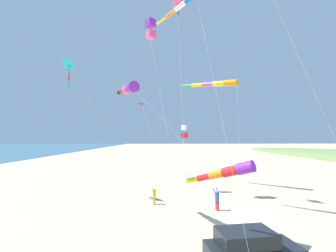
{
  "coord_description": "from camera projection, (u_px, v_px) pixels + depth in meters",
  "views": [
    {
      "loc": [
        -6.89,
        -16.86,
        6.09
      ],
      "look_at": [
        -5.61,
        4.42,
        7.38
      ],
      "focal_mm": 23.85,
      "sensor_mm": 36.0,
      "label": 1
    }
  ],
  "objects": [
    {
      "name": "kite_windsock_long_streamer_left",
      "position": [
        226.0,
        172.0,
        13.86
      ],
      "size": [
        7.56,
        8.75,
        4.91
      ],
      "color": "purple",
      "rests_on": "ground_plane"
    },
    {
      "name": "kite_windsock_yellow_midlevel",
      "position": [
        181.0,
        6.0,
        19.84
      ],
      "size": [
        3.75,
        12.84,
        18.62
      ],
      "color": "blue",
      "rests_on": "ground_plane"
    },
    {
      "name": "person_adult_flyer",
      "position": [
        217.0,
        198.0,
        19.17
      ],
      "size": [
        0.57,
        0.65,
        1.87
      ],
      "color": "#B72833",
      "rests_on": "ground_plane"
    },
    {
      "name": "parked_car",
      "position": [
        251.0,
        250.0,
        10.39
      ],
      "size": [
        4.46,
        2.41,
        1.85
      ],
      "color": "black",
      "rests_on": "ground_plane"
    },
    {
      "name": "kite_delta_magenta_far_left",
      "position": [
        69.0,
        65.0,
        23.61
      ],
      "size": [
        9.94,
        5.96,
        14.57
      ],
      "color": "#1EB7C6",
      "rests_on": "ground_plane"
    },
    {
      "name": "kite_delta_green_low_center",
      "position": [
        141.0,
        104.0,
        37.86
      ],
      "size": [
        4.73,
        14.46,
        12.41
      ],
      "color": "purple",
      "rests_on": "ground_plane"
    },
    {
      "name": "kite_box_checkered_midright",
      "position": [
        150.0,
        29.0,
        24.42
      ],
      "size": [
        2.98,
        11.76,
        19.27
      ],
      "color": "purple",
      "rests_on": "ground_plane"
    },
    {
      "name": "person_child_green_jacket",
      "position": [
        154.0,
        195.0,
        21.02
      ],
      "size": [
        0.45,
        0.54,
        1.61
      ],
      "color": "gold",
      "rests_on": "ground_plane"
    },
    {
      "name": "ground_plane",
      "position": [
        245.0,
        220.0,
        16.84
      ],
      "size": [
        600.0,
        600.0,
        0.0
      ],
      "primitive_type": "plane",
      "color": "#C6B58C"
    },
    {
      "name": "kite_windsock_small_distant",
      "position": [
        128.0,
        89.0,
        16.91
      ],
      "size": [
        9.99,
        9.47,
        10.3
      ],
      "color": "purple",
      "rests_on": "ground_plane"
    },
    {
      "name": "kite_delta_purple_drifting",
      "position": [
        178.0,
        4.0,
        22.99
      ],
      "size": [
        1.45,
        10.3,
        20.41
      ],
      "color": "#EF4C93",
      "rests_on": "ground_plane"
    },
    {
      "name": "kite_box_black_fish_shape",
      "position": [
        184.0,
        132.0,
        26.22
      ],
      "size": [
        3.27,
        5.64,
        7.77
      ],
      "color": "white",
      "rests_on": "ground_plane"
    },
    {
      "name": "kite_windsock_rainbow_low_near",
      "position": [
        215.0,
        84.0,
        29.26
      ],
      "size": [
        6.63,
        13.85,
        13.98
      ],
      "color": "orange",
      "rests_on": "ground_plane"
    }
  ]
}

